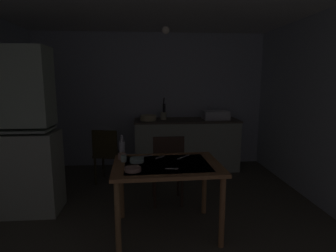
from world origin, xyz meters
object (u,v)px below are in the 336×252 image
hutch_cabinet (18,138)px  serving_bowl_wide (133,169)px  mixing_bowl_counter (148,118)px  chair_far_side (168,168)px  chair_by_counter (108,154)px  dining_table (167,173)px  mug_dark (124,159)px  hand_pump (164,110)px  glass_bottle (122,148)px  sink_basin (216,115)px

hutch_cabinet → serving_bowl_wide: bearing=-29.6°
mixing_bowl_counter → chair_far_side: (0.23, -1.38, -0.46)m
chair_far_side → chair_by_counter: size_ratio=1.07×
dining_table → serving_bowl_wide: 0.41m
mug_dark → dining_table: bearing=-13.4°
mixing_bowl_counter → serving_bowl_wide: bearing=-94.4°
chair_far_side → hutch_cabinet: bearing=-178.0°
hutch_cabinet → hand_pump: (1.83, 1.54, 0.14)m
hutch_cabinet → serving_bowl_wide: hutch_cabinet is taller
hutch_cabinet → dining_table: 1.83m
chair_by_counter → serving_bowl_wide: (0.46, -1.67, 0.30)m
chair_far_side → glass_bottle: (-0.54, -0.33, 0.36)m
hand_pump → dining_table: size_ratio=0.35×
dining_table → mixing_bowl_counter: bearing=94.8°
hutch_cabinet → glass_bottle: (1.24, -0.27, -0.08)m
chair_far_side → mug_dark: size_ratio=13.65×
chair_far_side → dining_table: bearing=-95.3°
hutch_cabinet → chair_by_counter: hutch_cabinet is taller
chair_by_counter → chair_far_side: bearing=-43.9°
hand_pump → chair_far_side: (-0.05, -1.47, -0.58)m
sink_basin → hutch_cabinet: bearing=-151.5°
chair_by_counter → serving_bowl_wide: 1.76m
hand_pump → serving_bowl_wide: bearing=-101.0°
sink_basin → chair_by_counter: (-1.83, -0.60, -0.51)m
hutch_cabinet → hand_pump: hutch_cabinet is taller
serving_bowl_wide → glass_bottle: (-0.14, 0.51, 0.08)m
chair_by_counter → hutch_cabinet: bearing=-135.6°
mug_dark → hand_pump: bearing=74.4°
mixing_bowl_counter → serving_bowl_wide: size_ratio=1.76×
sink_basin → mixing_bowl_counter: sink_basin is taller
dining_table → chair_by_counter: size_ratio=1.32×
mixing_bowl_counter → hutch_cabinet: bearing=-137.0°
hutch_cabinet → glass_bottle: size_ratio=8.01×
chair_far_side → hand_pump: bearing=87.9°
hand_pump → mug_dark: hand_pump is taller
chair_far_side → serving_bowl_wide: chair_far_side is taller
glass_bottle → hutch_cabinet: bearing=167.8°
mixing_bowl_counter → mug_dark: 1.93m
mixing_bowl_counter → chair_far_side: mixing_bowl_counter is taller
sink_basin → chair_far_side: sink_basin is taller
serving_bowl_wide → glass_bottle: bearing=105.3°
sink_basin → chair_far_side: size_ratio=0.48×
hutch_cabinet → serving_bowl_wide: size_ratio=12.60×
sink_basin → hand_pump: 0.92m
glass_bottle → hand_pump: bearing=71.8°
dining_table → serving_bowl_wide: bearing=-148.5°
chair_far_side → mug_dark: 0.79m
chair_far_side → chair_by_counter: bearing=136.1°
mixing_bowl_counter → serving_bowl_wide: (-0.17, -2.22, -0.18)m
mug_dark → serving_bowl_wide: bearing=-71.0°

